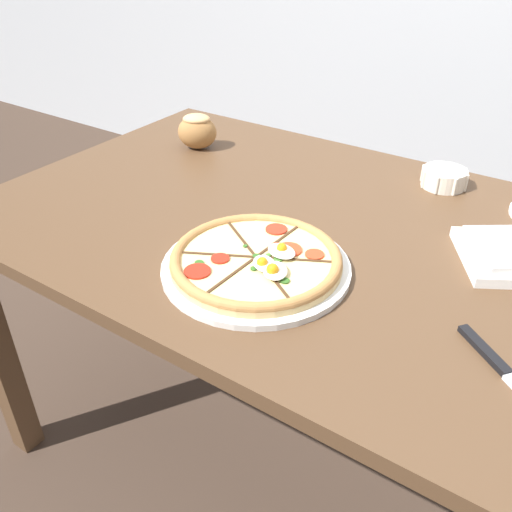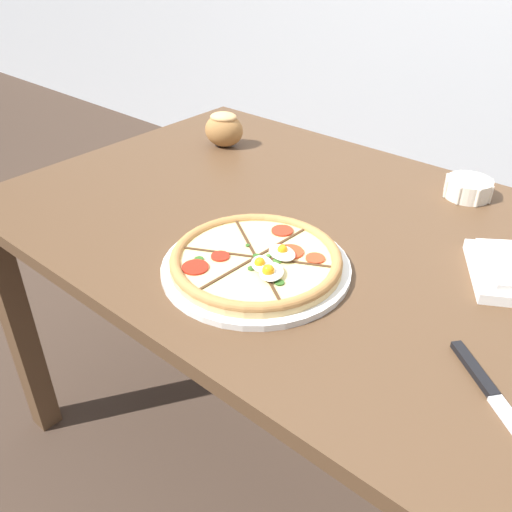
# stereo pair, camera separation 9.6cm
# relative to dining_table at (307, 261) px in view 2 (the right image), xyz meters

# --- Properties ---
(ground_plane) EXTENTS (12.00, 12.00, 0.00)m
(ground_plane) POSITION_rel_dining_table_xyz_m (0.00, 0.00, -0.64)
(ground_plane) COLOR #3D2D23
(dining_table) EXTENTS (1.34, 0.89, 0.73)m
(dining_table) POSITION_rel_dining_table_xyz_m (0.00, 0.00, 0.00)
(dining_table) COLOR #513823
(dining_table) RESTS_ON ground_plane
(pizza) EXTENTS (0.34, 0.34, 0.05)m
(pizza) POSITION_rel_dining_table_xyz_m (0.03, -0.20, 0.11)
(pizza) COLOR white
(pizza) RESTS_ON dining_table
(ramekin_bowl) EXTENTS (0.11, 0.11, 0.04)m
(ramekin_bowl) POSITION_rel_dining_table_xyz_m (0.20, 0.33, 0.12)
(ramekin_bowl) COLOR silver
(ramekin_bowl) RESTS_ON dining_table
(bread_piece_near) EXTENTS (0.13, 0.12, 0.09)m
(bread_piece_near) POSITION_rel_dining_table_xyz_m (-0.43, 0.20, 0.14)
(bread_piece_near) COLOR #A3703D
(bread_piece_near) RESTS_ON dining_table
(knife_main) EXTENTS (0.21, 0.17, 0.01)m
(knife_main) POSITION_rel_dining_table_xyz_m (0.48, -0.24, 0.10)
(knife_main) COLOR silver
(knife_main) RESTS_ON dining_table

